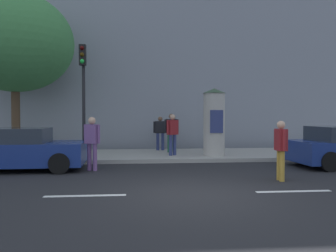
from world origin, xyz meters
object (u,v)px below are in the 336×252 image
(pedestrian_tallest, at_px, (171,129))
(pedestrian_in_light_jacket, at_px, (173,131))
(traffic_light, at_px, (83,83))
(pedestrian_with_bag, at_px, (92,139))
(pedestrian_near_pole, at_px, (281,146))
(parked_car_blue, at_px, (15,150))
(pedestrian_in_red_top, at_px, (160,130))
(street_tree, at_px, (15,43))
(poster_column, at_px, (214,122))

(pedestrian_tallest, relative_size, pedestrian_in_light_jacket, 1.02)
(pedestrian_tallest, bearing_deg, traffic_light, -147.98)
(pedestrian_with_bag, bearing_deg, pedestrian_near_pole, -22.59)
(traffic_light, distance_m, pedestrian_tallest, 4.49)
(parked_car_blue, bearing_deg, pedestrian_in_red_top, 41.98)
(street_tree, xyz_separation_m, pedestrian_with_bag, (3.56, -3.63, -3.75))
(pedestrian_near_pole, distance_m, pedestrian_in_red_top, 7.56)
(street_tree, height_order, pedestrian_in_light_jacket, street_tree)
(pedestrian_with_bag, relative_size, pedestrian_near_pole, 1.06)
(poster_column, xyz_separation_m, street_tree, (-8.12, 1.14, 3.24))
(traffic_light, xyz_separation_m, poster_column, (5.08, 0.79, -1.45))
(poster_column, height_order, pedestrian_in_red_top, poster_column)
(pedestrian_in_red_top, bearing_deg, parked_car_blue, -138.02)
(traffic_light, distance_m, poster_column, 5.34)
(street_tree, height_order, pedestrian_in_red_top, street_tree)
(poster_column, bearing_deg, pedestrian_in_red_top, 131.10)
(poster_column, bearing_deg, street_tree, 172.03)
(street_tree, relative_size, parked_car_blue, 1.53)
(poster_column, distance_m, pedestrian_with_bag, 5.22)
(pedestrian_with_bag, xyz_separation_m, pedestrian_in_red_top, (2.54, 4.81, 0.05))
(poster_column, distance_m, pedestrian_near_pole, 4.81)
(pedestrian_tallest, relative_size, parked_car_blue, 0.39)
(pedestrian_with_bag, bearing_deg, pedestrian_in_light_jacket, 43.28)
(traffic_light, xyz_separation_m, pedestrian_in_light_jacket, (3.41, 1.02, -1.85))
(pedestrian_near_pole, distance_m, pedestrian_tallest, 6.55)
(parked_car_blue, bearing_deg, pedestrian_near_pole, -17.71)
(pedestrian_near_pole, relative_size, pedestrian_tallest, 0.96)
(poster_column, height_order, pedestrian_in_light_jacket, poster_column)
(street_tree, bearing_deg, traffic_light, -32.31)
(traffic_light, relative_size, street_tree, 0.63)
(pedestrian_tallest, relative_size, pedestrian_in_red_top, 1.08)
(pedestrian_in_light_jacket, bearing_deg, poster_column, -7.86)
(traffic_light, relative_size, pedestrian_near_pole, 2.57)
(traffic_light, bearing_deg, pedestrian_in_light_jacket, 16.59)
(poster_column, bearing_deg, pedestrian_near_pole, -80.71)
(pedestrian_in_red_top, distance_m, parked_car_blue, 6.78)
(poster_column, bearing_deg, pedestrian_with_bag, -151.30)
(traffic_light, relative_size, pedestrian_in_light_jacket, 2.52)
(parked_car_blue, bearing_deg, pedestrian_tallest, 33.42)
(pedestrian_in_red_top, height_order, pedestrian_in_light_jacket, pedestrian_in_light_jacket)
(poster_column, bearing_deg, parked_car_blue, -162.58)
(traffic_light, height_order, pedestrian_in_light_jacket, traffic_light)
(traffic_light, xyz_separation_m, parked_car_blue, (-1.98, -1.43, -2.31))
(traffic_light, distance_m, parked_car_blue, 3.36)
(pedestrian_with_bag, relative_size, pedestrian_tallest, 1.02)
(pedestrian_near_pole, bearing_deg, pedestrian_with_bag, 157.41)
(pedestrian_near_pole, xyz_separation_m, pedestrian_tallest, (-2.36, 6.10, 0.22))
(street_tree, distance_m, pedestrian_in_red_top, 7.23)
(poster_column, xyz_separation_m, pedestrian_in_light_jacket, (-1.66, 0.23, -0.40))
(pedestrian_tallest, bearing_deg, pedestrian_with_bag, -127.34)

